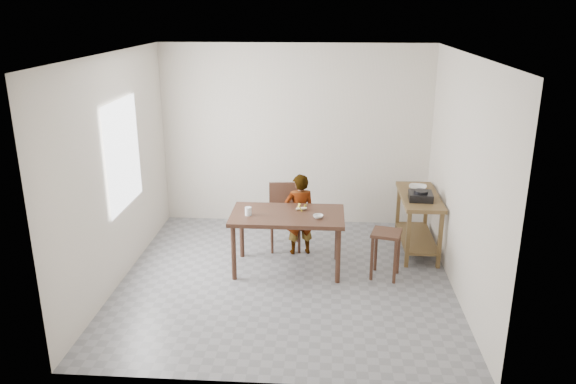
# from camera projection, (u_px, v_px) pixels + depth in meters

# --- Properties ---
(floor) EXTENTS (4.00, 4.00, 0.04)m
(floor) POSITION_uv_depth(u_px,v_px,m) (286.00, 281.00, 6.89)
(floor) COLOR slate
(floor) RESTS_ON ground
(ceiling) EXTENTS (4.00, 4.00, 0.04)m
(ceiling) POSITION_uv_depth(u_px,v_px,m) (285.00, 52.00, 6.03)
(ceiling) COLOR white
(ceiling) RESTS_ON wall_back
(wall_back) EXTENTS (4.00, 0.04, 2.70)m
(wall_back) POSITION_uv_depth(u_px,v_px,m) (295.00, 136.00, 8.37)
(wall_back) COLOR beige
(wall_back) RESTS_ON ground
(wall_front) EXTENTS (4.00, 0.04, 2.70)m
(wall_front) POSITION_uv_depth(u_px,v_px,m) (268.00, 245.00, 4.55)
(wall_front) COLOR beige
(wall_front) RESTS_ON ground
(wall_left) EXTENTS (0.04, 4.00, 2.70)m
(wall_left) POSITION_uv_depth(u_px,v_px,m) (114.00, 171.00, 6.59)
(wall_left) COLOR beige
(wall_left) RESTS_ON ground
(wall_right) EXTENTS (0.04, 4.00, 2.70)m
(wall_right) POSITION_uv_depth(u_px,v_px,m) (464.00, 178.00, 6.33)
(wall_right) COLOR beige
(wall_right) RESTS_ON ground
(window_pane) EXTENTS (0.02, 1.10, 1.30)m
(window_pane) POSITION_uv_depth(u_px,v_px,m) (123.00, 154.00, 6.73)
(window_pane) COLOR white
(window_pane) RESTS_ON wall_left
(dining_table) EXTENTS (1.40, 0.80, 0.75)m
(dining_table) POSITION_uv_depth(u_px,v_px,m) (287.00, 242.00, 7.05)
(dining_table) COLOR #3F2519
(dining_table) RESTS_ON floor
(prep_counter) EXTENTS (0.50, 1.20, 0.80)m
(prep_counter) POSITION_uv_depth(u_px,v_px,m) (418.00, 223.00, 7.59)
(prep_counter) COLOR brown
(prep_counter) RESTS_ON floor
(child) EXTENTS (0.46, 0.36, 1.11)m
(child) POSITION_uv_depth(u_px,v_px,m) (300.00, 214.00, 7.46)
(child) COLOR silver
(child) RESTS_ON floor
(dining_chair) EXTENTS (0.47, 0.47, 0.89)m
(dining_chair) POSITION_uv_depth(u_px,v_px,m) (285.00, 218.00, 7.66)
(dining_chair) COLOR #3F2519
(dining_chair) RESTS_ON floor
(stool) EXTENTS (0.41, 0.41, 0.60)m
(stool) POSITION_uv_depth(u_px,v_px,m) (385.00, 254.00, 6.87)
(stool) COLOR #3F2519
(stool) RESTS_ON floor
(glass_tumbler) EXTENTS (0.10, 0.10, 0.10)m
(glass_tumbler) POSITION_uv_depth(u_px,v_px,m) (248.00, 211.00, 6.87)
(glass_tumbler) COLOR white
(glass_tumbler) RESTS_ON dining_table
(small_bowl) EXTENTS (0.16, 0.16, 0.04)m
(small_bowl) POSITION_uv_depth(u_px,v_px,m) (318.00, 216.00, 6.79)
(small_bowl) COLOR silver
(small_bowl) RESTS_ON dining_table
(banana) EXTENTS (0.17, 0.13, 0.06)m
(banana) POSITION_uv_depth(u_px,v_px,m) (301.00, 208.00, 7.04)
(banana) COLOR #E0B84D
(banana) RESTS_ON dining_table
(serving_bowl) EXTENTS (0.29, 0.29, 0.06)m
(serving_bowl) POSITION_uv_depth(u_px,v_px,m) (418.00, 188.00, 7.67)
(serving_bowl) COLOR silver
(serving_bowl) RESTS_ON prep_counter
(gas_burner) EXTENTS (0.32, 0.32, 0.10)m
(gas_burner) POSITION_uv_depth(u_px,v_px,m) (421.00, 196.00, 7.26)
(gas_burner) COLOR black
(gas_burner) RESTS_ON prep_counter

